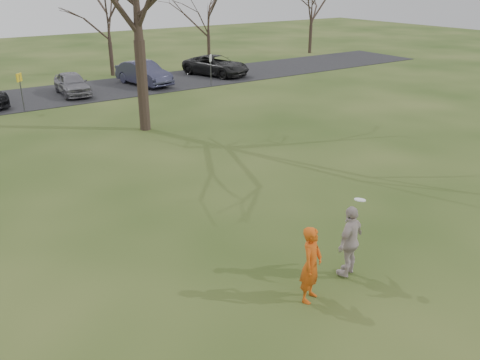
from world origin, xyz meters
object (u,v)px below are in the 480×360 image
at_px(catching_play, 350,241).
at_px(car_6, 216,65).
at_px(car_5, 144,73).
at_px(car_4, 72,84).
at_px(player_defender, 311,264).

bearing_deg(catching_play, car_6, 64.86).
relative_size(car_5, catching_play, 2.29).
relative_size(car_5, car_6, 0.91).
relative_size(car_4, catching_play, 1.95).
relative_size(player_defender, catching_play, 0.89).
distance_m(car_6, catching_play, 27.25).
distance_m(car_4, catching_play, 24.14).
height_order(car_5, car_6, car_5).
relative_size(car_4, car_6, 0.78).
bearing_deg(car_4, car_6, 6.54).
bearing_deg(car_6, player_defender, -136.45).
distance_m(player_defender, car_4, 24.44).
distance_m(car_4, car_6, 10.85).
xyz_separation_m(car_4, car_6, (10.84, 0.54, 0.03)).
bearing_deg(catching_play, player_defender, -171.57).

